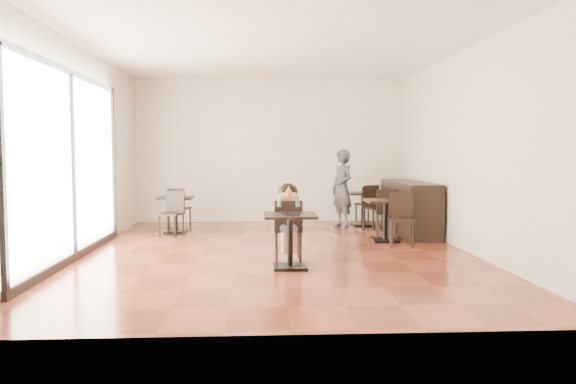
{
  "coord_description": "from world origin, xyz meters",
  "views": [
    {
      "loc": [
        -0.29,
        -8.7,
        1.56
      ],
      "look_at": [
        0.14,
        -0.72,
        1.0
      ],
      "focal_mm": 35.0,
      "sensor_mm": 36.0,
      "label": 1
    }
  ],
  "objects": [
    {
      "name": "cafe_table_left",
      "position": [
        -1.9,
        2.32,
        0.35
      ],
      "size": [
        0.84,
        0.84,
        0.7
      ],
      "primitive_type": null,
      "rotation": [
        0.0,
        0.0,
        -0.33
      ],
      "color": "black",
      "rests_on": "floor"
    },
    {
      "name": "wall_right",
      "position": [
        3.0,
        0.0,
        1.6
      ],
      "size": [
        0.01,
        8.0,
        3.2
      ],
      "primitive_type": "cube",
      "color": "beige",
      "rests_on": "floor"
    },
    {
      "name": "chair_back_b",
      "position": [
        2.11,
        2.61,
        0.43
      ],
      "size": [
        0.51,
        0.51,
        0.86
      ],
      "primitive_type": null,
      "rotation": [
        0.0,
        0.0,
        0.42
      ],
      "color": "black",
      "rests_on": "floor"
    },
    {
      "name": "chair_left_a",
      "position": [
        -1.9,
        2.87,
        0.42
      ],
      "size": [
        0.48,
        0.48,
        0.84
      ],
      "primitive_type": null,
      "rotation": [
        0.0,
        0.0,
        2.81
      ],
      "color": "black",
      "rests_on": "floor"
    },
    {
      "name": "wall_front",
      "position": [
        0.0,
        -4.0,
        1.6
      ],
      "size": [
        6.0,
        0.01,
        3.2
      ],
      "primitive_type": "cube",
      "color": "beige",
      "rests_on": "floor"
    },
    {
      "name": "child_chair",
      "position": [
        0.14,
        -0.67,
        0.44
      ],
      "size": [
        0.4,
        0.4,
        0.89
      ],
      "primitive_type": null,
      "rotation": [
        0.0,
        0.0,
        3.14
      ],
      "color": "black",
      "rests_on": "floor"
    },
    {
      "name": "wall_back",
      "position": [
        0.0,
        4.0,
        1.6
      ],
      "size": [
        6.0,
        0.01,
        3.2
      ],
      "primitive_type": "cube",
      "color": "beige",
      "rests_on": "floor"
    },
    {
      "name": "adult_patron",
      "position": [
        1.46,
        2.86,
        0.81
      ],
      "size": [
        0.6,
        0.7,
        1.63
      ],
      "primitive_type": "imported",
      "rotation": [
        0.0,
        0.0,
        -1.15
      ],
      "color": "#3D3D42",
      "rests_on": "floor"
    },
    {
      "name": "pizza_slice",
      "position": [
        0.14,
        -0.86,
        0.97
      ],
      "size": [
        0.26,
        0.2,
        0.06
      ],
      "primitive_type": null,
      "color": "#D6C471",
      "rests_on": "child"
    },
    {
      "name": "storefront_window",
      "position": [
        -2.97,
        -0.5,
        1.4
      ],
      "size": [
        0.04,
        4.5,
        2.6
      ],
      "primitive_type": "cube",
      "color": "white",
      "rests_on": "floor"
    },
    {
      "name": "chair_left_b",
      "position": [
        -1.9,
        1.77,
        0.42
      ],
      "size": [
        0.48,
        0.48,
        0.84
      ],
      "primitive_type": null,
      "rotation": [
        0.0,
        0.0,
        -0.33
      ],
      "color": "black",
      "rests_on": "floor"
    },
    {
      "name": "service_counter",
      "position": [
        2.65,
        2.0,
        0.5
      ],
      "size": [
        0.6,
        2.4,
        1.0
      ],
      "primitive_type": "cube",
      "color": "black",
      "rests_on": "floor"
    },
    {
      "name": "floor",
      "position": [
        0.0,
        0.0,
        0.0
      ],
      "size": [
        6.0,
        8.0,
        0.01
      ],
      "primitive_type": "cube",
      "color": "brown",
      "rests_on": "ground"
    },
    {
      "name": "child",
      "position": [
        0.14,
        -0.67,
        0.56
      ],
      "size": [
        0.4,
        0.56,
        1.12
      ],
      "primitive_type": null,
      "color": "slate",
      "rests_on": "child_chair"
    },
    {
      "name": "chair_mid_a",
      "position": [
        2.1,
        1.56,
        0.44
      ],
      "size": [
        0.46,
        0.46,
        0.89
      ],
      "primitive_type": null,
      "rotation": [
        0.0,
        0.0,
        2.98
      ],
      "color": "black",
      "rests_on": "floor"
    },
    {
      "name": "chair_back_a",
      "position": [
        2.11,
        3.5,
        0.43
      ],
      "size": [
        0.51,
        0.51,
        0.86
      ],
      "primitive_type": null,
      "rotation": [
        0.0,
        0.0,
        3.56
      ],
      "color": "black",
      "rests_on": "floor"
    },
    {
      "name": "cafe_table_mid",
      "position": [
        1.95,
        1.01,
        0.37
      ],
      "size": [
        0.8,
        0.8,
        0.74
      ],
      "primitive_type": null,
      "rotation": [
        0.0,
        0.0,
        -0.17
      ],
      "color": "black",
      "rests_on": "floor"
    },
    {
      "name": "child_table",
      "position": [
        0.14,
        -1.22,
        0.37
      ],
      "size": [
        0.7,
        0.7,
        0.74
      ],
      "primitive_type": null,
      "color": "black",
      "rests_on": "floor"
    },
    {
      "name": "cafe_table_back",
      "position": [
        1.96,
        3.16,
        0.36
      ],
      "size": [
        0.89,
        0.89,
        0.71
      ],
      "primitive_type": null,
      "rotation": [
        0.0,
        0.0,
        0.42
      ],
      "color": "black",
      "rests_on": "floor"
    },
    {
      "name": "ceiling",
      "position": [
        0.0,
        0.0,
        3.2
      ],
      "size": [
        6.0,
        8.0,
        0.01
      ],
      "primitive_type": "cube",
      "color": "white",
      "rests_on": "floor"
    },
    {
      "name": "plate",
      "position": [
        0.14,
        -1.32,
        0.74
      ],
      "size": [
        0.25,
        0.25,
        0.01
      ],
      "primitive_type": "cylinder",
      "color": "black",
      "rests_on": "child_table"
    },
    {
      "name": "chair_mid_b",
      "position": [
        2.1,
        0.46,
        0.44
      ],
      "size": [
        0.46,
        0.46,
        0.89
      ],
      "primitive_type": null,
      "rotation": [
        0.0,
        0.0,
        -0.17
      ],
      "color": "black",
      "rests_on": "floor"
    },
    {
      "name": "wall_left",
      "position": [
        -3.0,
        0.0,
        1.6
      ],
      "size": [
        0.01,
        8.0,
        3.2
      ],
      "primitive_type": "cube",
      "color": "beige",
      "rests_on": "floor"
    }
  ]
}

